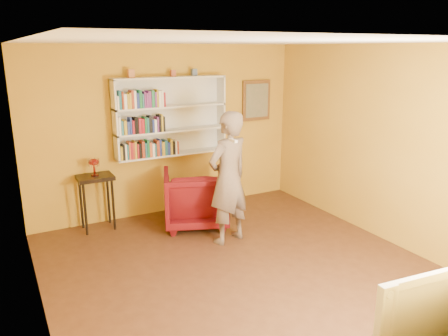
{
  "coord_description": "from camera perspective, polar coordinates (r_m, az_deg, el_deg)",
  "views": [
    {
      "loc": [
        -2.49,
        -4.04,
        2.64
      ],
      "look_at": [
        0.09,
        0.75,
        1.14
      ],
      "focal_mm": 35.0,
      "sensor_mm": 36.0,
      "label": 1
    }
  ],
  "objects": [
    {
      "name": "armchair",
      "position": [
        6.67,
        -3.74,
        -3.92
      ],
      "size": [
        1.21,
        1.22,
        0.87
      ],
      "primitive_type": "imported",
      "rotation": [
        0.0,
        0.0,
        2.78
      ],
      "color": "#49050E",
      "rests_on": "ground"
    },
    {
      "name": "bookshelf",
      "position": [
        6.99,
        -7.13,
        6.7
      ],
      "size": [
        1.8,
        0.29,
        1.23
      ],
      "color": "silver",
      "rests_on": "room_shell"
    },
    {
      "name": "game_remote",
      "position": [
        5.44,
        1.22,
        3.6
      ],
      "size": [
        0.04,
        0.15,
        0.04
      ],
      "primitive_type": "cube",
      "color": "white",
      "rests_on": "person"
    },
    {
      "name": "ornament_right",
      "position": [
        7.02,
        -3.95,
        12.36
      ],
      "size": [
        0.08,
        0.08,
        0.11
      ],
      "primitive_type": "cube",
      "color": "#4B5C7D",
      "rests_on": "bookshelf"
    },
    {
      "name": "television",
      "position": [
        3.69,
        24.97,
        -15.71
      ],
      "size": [
        1.15,
        0.27,
        0.66
      ],
      "primitive_type": "imported",
      "rotation": [
        0.0,
        0.0,
        -0.1
      ],
      "color": "black",
      "rests_on": "tv_cabinet"
    },
    {
      "name": "room_shell",
      "position": [
        5.01,
        3.19,
        -3.5
      ],
      "size": [
        5.3,
        5.8,
        2.88
      ],
      "color": "#442716",
      "rests_on": "ground"
    },
    {
      "name": "books_row_upper",
      "position": [
        6.69,
        -10.84,
        8.76
      ],
      "size": [
        0.74,
        0.19,
        0.27
      ],
      "color": "white",
      "rests_on": "bookshelf"
    },
    {
      "name": "ruby_lustre",
      "position": [
        6.61,
        -16.64,
        0.56
      ],
      "size": [
        0.16,
        0.16,
        0.26
      ],
      "color": "maroon",
      "rests_on": "console_table"
    },
    {
      "name": "ornament_centre",
      "position": [
        6.89,
        -6.69,
        12.2
      ],
      "size": [
        0.07,
        0.07,
        0.1
      ],
      "primitive_type": "cube",
      "color": "#9D4B34",
      "rests_on": "bookshelf"
    },
    {
      "name": "framed_painting",
      "position": [
        7.75,
        4.25,
        8.79
      ],
      "size": [
        0.55,
        0.05,
        0.7
      ],
      "color": "brown",
      "rests_on": "room_shell"
    },
    {
      "name": "console_table",
      "position": [
        6.7,
        -16.42,
        -2.16
      ],
      "size": [
        0.51,
        0.39,
        0.83
      ],
      "color": "black",
      "rests_on": "ground"
    },
    {
      "name": "person",
      "position": [
        5.95,
        0.57,
        -1.35
      ],
      "size": [
        0.77,
        0.61,
        1.84
      ],
      "primitive_type": "imported",
      "rotation": [
        0.0,
        0.0,
        3.41
      ],
      "color": "brown",
      "rests_on": "ground"
    },
    {
      "name": "books_row_lower",
      "position": [
        6.84,
        -9.79,
        2.46
      ],
      "size": [
        0.93,
        0.19,
        0.27
      ],
      "color": "gold",
      "rests_on": "bookshelf"
    },
    {
      "name": "books_row_middle",
      "position": [
        6.74,
        -10.79,
        5.5
      ],
      "size": [
        0.71,
        0.19,
        0.27
      ],
      "color": "white",
      "rests_on": "bookshelf"
    },
    {
      "name": "ornament_left",
      "position": [
        6.67,
        -12.06,
        11.97
      ],
      "size": [
        0.09,
        0.09,
        0.13
      ],
      "primitive_type": "cube",
      "color": "#BF6D36",
      "rests_on": "bookshelf"
    }
  ]
}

